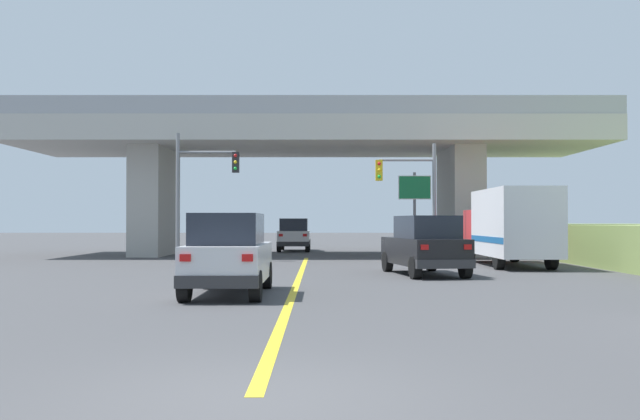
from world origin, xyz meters
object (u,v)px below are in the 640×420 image
object	(u,v)px
suv_lead	(230,254)
sedan_oncoming	(295,235)
traffic_signal_farside	(199,182)
suv_crossing	(426,245)
traffic_signal_nearside	(415,188)
highway_sign	(416,195)
box_truck	(511,226)

from	to	relation	value
suv_lead	sedan_oncoming	size ratio (longest dim) A/B	0.96
traffic_signal_farside	sedan_oncoming	bearing A→B (deg)	69.85
suv_crossing	traffic_signal_farside	world-z (taller)	traffic_signal_farside
traffic_signal_nearside	highway_sign	distance (m)	3.07
suv_crossing	traffic_signal_nearside	xyz separation A→B (m)	(0.78, 8.57, 2.39)
suv_crossing	box_truck	world-z (taller)	box_truck
box_truck	traffic_signal_nearside	size ratio (longest dim) A/B	1.39
box_truck	highway_sign	distance (m)	7.54
suv_crossing	highway_sign	distance (m)	11.86
sedan_oncoming	highway_sign	xyz separation A→B (m)	(6.38, -8.52, 2.15)
box_truck	traffic_signal_nearside	world-z (taller)	traffic_signal_nearside
traffic_signal_farside	suv_lead	bearing A→B (deg)	-77.49
sedan_oncoming	traffic_signal_nearside	bearing A→B (deg)	-62.70
sedan_oncoming	suv_lead	bearing A→B (deg)	-91.39
box_truck	sedan_oncoming	bearing A→B (deg)	121.61
suv_crossing	sedan_oncoming	distance (m)	20.78
sedan_oncoming	traffic_signal_nearside	distance (m)	13.22
traffic_signal_nearside	highway_sign	xyz separation A→B (m)	(0.42, 3.03, -0.24)
suv_lead	sedan_oncoming	xyz separation A→B (m)	(0.65, 26.76, 0.00)
traffic_signal_farside	highway_sign	distance (m)	10.83
suv_crossing	highway_sign	xyz separation A→B (m)	(1.20, 11.60, 2.15)
traffic_signal_farside	highway_sign	size ratio (longest dim) A/B	1.38
suv_lead	suv_crossing	xyz separation A→B (m)	(5.83, 6.64, 0.00)
traffic_signal_nearside	suv_lead	bearing A→B (deg)	-113.50
suv_crossing	sedan_oncoming	xyz separation A→B (m)	(-5.18, 20.12, 0.00)
traffic_signal_nearside	box_truck	bearing A→B (deg)	-47.23
traffic_signal_nearside	traffic_signal_farside	size ratio (longest dim) A/B	0.91
highway_sign	sedan_oncoming	bearing A→B (deg)	126.81
suv_lead	traffic_signal_nearside	xyz separation A→B (m)	(6.61, 15.21, 2.39)
traffic_signal_nearside	traffic_signal_farside	distance (m)	10.08
suv_lead	traffic_signal_nearside	world-z (taller)	traffic_signal_nearside
traffic_signal_farside	traffic_signal_nearside	bearing A→B (deg)	-2.08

